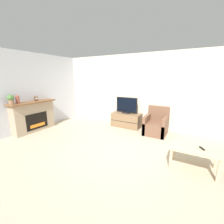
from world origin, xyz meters
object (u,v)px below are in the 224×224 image
(mantel_vase_left, at_px, (18,100))
(potted_plant, at_px, (11,99))
(fireplace, at_px, (34,116))
(mantel_clock, at_px, (36,99))
(armchair, at_px, (156,125))
(tv, at_px, (127,106))
(tv_stand, at_px, (126,120))
(remote, at_px, (202,148))
(coffee_table, at_px, (195,151))

(mantel_vase_left, relative_size, potted_plant, 0.91)
(fireplace, distance_m, mantel_clock, 0.61)
(potted_plant, bearing_deg, armchair, 33.14)
(tv, relative_size, armchair, 0.92)
(tv_stand, xyz_separation_m, armchair, (1.17, -0.18, 0.03))
(remote, bearing_deg, mantel_clock, 150.03)
(armchair, bearing_deg, remote, -51.11)
(tv, height_order, remote, tv)
(mantel_vase_left, distance_m, tv_stand, 3.73)
(mantel_vase_left, distance_m, coffee_table, 5.07)
(potted_plant, bearing_deg, coffee_table, 9.79)
(potted_plant, xyz_separation_m, armchair, (3.81, 2.49, -0.93))
(tv, bearing_deg, tv_stand, 90.00)
(fireplace, xyz_separation_m, mantel_clock, (0.02, 0.15, 0.59))
(armchair, bearing_deg, tv_stand, 171.30)
(mantel_clock, height_order, coffee_table, mantel_clock)
(armchair, xyz_separation_m, remote, (1.28, -1.59, 0.19))
(mantel_clock, bearing_deg, fireplace, -96.44)
(coffee_table, distance_m, remote, 0.15)
(potted_plant, xyz_separation_m, remote, (5.09, 0.90, -0.75))
(mantel_clock, bearing_deg, remote, 0.93)
(mantel_vase_left, xyz_separation_m, tv, (2.64, 2.47, -0.37))
(fireplace, distance_m, tv, 3.34)
(fireplace, bearing_deg, mantel_vase_left, -87.94)
(fireplace, xyz_separation_m, coffee_table, (4.99, 0.20, -0.14))
(fireplace, xyz_separation_m, armchair, (3.83, 1.83, -0.24))
(fireplace, distance_m, tv_stand, 3.34)
(tv_stand, bearing_deg, armchair, -8.70)
(tv_stand, xyz_separation_m, tv, (0.00, -0.00, 0.55))
(tv, xyz_separation_m, armchair, (1.17, -0.18, -0.52))
(potted_plant, height_order, armchair, potted_plant)
(mantel_vase_left, height_order, remote, mantel_vase_left)
(fireplace, xyz_separation_m, tv, (2.66, 2.00, 0.28))
(mantel_clock, distance_m, coffee_table, 5.02)
(remote, bearing_deg, potted_plant, 159.08)
(mantel_vase_left, bearing_deg, armchair, 31.05)
(tv_stand, height_order, tv, tv)
(armchair, bearing_deg, fireplace, -154.46)
(fireplace, relative_size, tv_stand, 1.42)
(potted_plant, height_order, tv, potted_plant)
(tv_stand, relative_size, armchair, 1.21)
(armchair, distance_m, remote, 2.05)
(fireplace, height_order, tv_stand, fireplace)
(fireplace, bearing_deg, remote, 2.67)
(potted_plant, bearing_deg, mantel_vase_left, 90.00)
(fireplace, bearing_deg, armchair, 25.54)
(mantel_clock, height_order, potted_plant, potted_plant)
(mantel_clock, bearing_deg, mantel_vase_left, -90.07)
(coffee_table, bearing_deg, fireplace, -177.71)
(mantel_clock, relative_size, armchair, 0.17)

